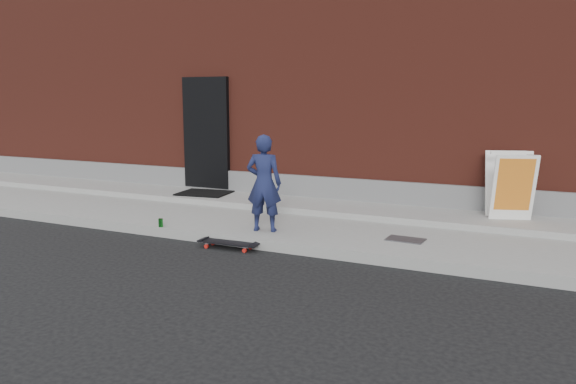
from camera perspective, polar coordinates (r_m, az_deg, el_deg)
The scene contains 10 objects.
ground at distance 8.02m, azimuth -4.20°, elevation -5.75°, with size 80.00×80.00×0.00m, color black.
sidewalk at distance 9.30m, azimuth 0.36°, elevation -3.10°, with size 20.00×3.00×0.15m, color gray.
apron at distance 10.08m, azimuth 2.52°, elevation -1.39°, with size 20.00×1.20×0.10m, color gray.
building at distance 14.25m, azimuth 9.91°, elevation 10.98°, with size 20.00×8.10×5.00m.
child at distance 8.28m, azimuth -2.46°, elevation 0.90°, with size 0.52×0.34×1.44m, color #181F45.
skateboard at distance 8.01m, azimuth -6.08°, elevation -5.20°, with size 0.88×0.27×0.10m.
pizza_sign at distance 9.36m, azimuth 21.64°, elevation 0.68°, with size 0.83×0.91×1.05m.
soda_can at distance 8.85m, azimuth -12.81°, elevation -3.07°, with size 0.07×0.07×0.13m, color #16711F.
doormat at distance 11.13m, azimuth -8.50°, elevation -0.10°, with size 0.96×0.78×0.03m, color black.
utility_plate at distance 8.03m, azimuth 11.84°, elevation -4.75°, with size 0.51×0.33×0.02m, color #4C4D51.
Camera 1 is at (3.83, -6.72, 2.12)m, focal length 35.00 mm.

